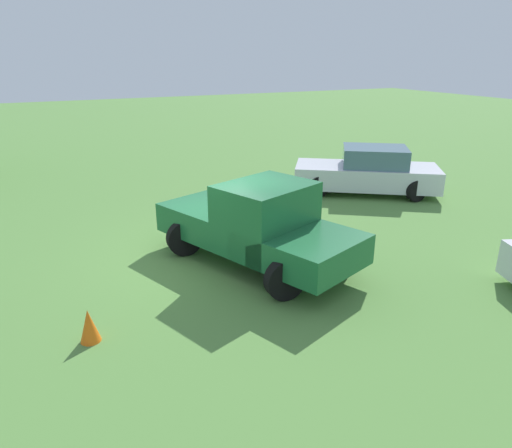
% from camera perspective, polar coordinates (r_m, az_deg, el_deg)
% --- Properties ---
extents(ground_plane, '(80.00, 80.00, 0.00)m').
position_cam_1_polar(ground_plane, '(10.57, -5.24, -3.94)').
color(ground_plane, '#54843D').
extents(pickup_truck, '(3.33, 4.93, 1.82)m').
position_cam_1_polar(pickup_truck, '(9.77, 0.50, 0.07)').
color(pickup_truck, black).
rests_on(pickup_truck, ground_plane).
extents(sedan_near, '(4.67, 3.97, 1.49)m').
position_cam_1_polar(sedan_near, '(15.56, 13.45, 6.19)').
color(sedan_near, black).
rests_on(sedan_near, ground_plane).
extents(traffic_cone, '(0.32, 0.32, 0.55)m').
position_cam_1_polar(traffic_cone, '(7.94, -19.60, -11.55)').
color(traffic_cone, orange).
rests_on(traffic_cone, ground_plane).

